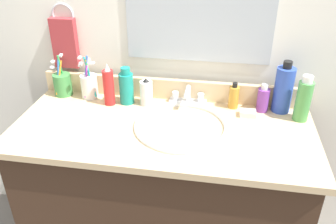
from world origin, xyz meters
The scene contains 18 objects.
vanity_cabinet centered at (0.00, 0.00, 0.37)m, with size 1.12×0.48×0.73m, color #382316.
countertop centered at (0.00, 0.00, 0.75)m, with size 1.16×0.52×0.03m, color #D1B284.
backsplash centered at (0.00, 0.25, 0.80)m, with size 1.16×0.02×0.09m, color #D1B284.
back_wall centered at (0.00, 0.31, 0.65)m, with size 2.26×0.04×1.30m, color white.
towel_ring centered at (-0.48, 0.29, 1.10)m, with size 0.10×0.10×0.01m, color silver.
hand_towel centered at (-0.48, 0.27, 0.98)m, with size 0.11×0.04×0.22m, color #A53338.
sink_basin centered at (0.07, 0.02, 0.73)m, with size 0.37×0.37×0.11m.
faucet centered at (0.07, 0.21, 0.79)m, with size 0.16×0.10×0.08m.
bottle_shampoo_blue centered at (0.46, 0.21, 0.86)m, with size 0.07×0.07×0.22m.
bottle_lotion_white centered at (-0.10, 0.18, 0.81)m, with size 0.05×0.05×0.12m.
bottle_mouthwash_teal centered at (-0.19, 0.18, 0.83)m, with size 0.06×0.06×0.16m.
bottle_cream_purple centered at (0.38, 0.20, 0.81)m, with size 0.05×0.05×0.12m.
bottle_oil_amber centered at (0.27, 0.21, 0.81)m, with size 0.04×0.04×0.11m.
bottle_toner_green centered at (0.53, 0.15, 0.85)m, with size 0.06×0.06×0.19m.
bottle_spray_red centered at (-0.26, 0.15, 0.84)m, with size 0.05×0.05×0.19m.
cup_green centered at (-0.49, 0.21, 0.81)m, with size 0.08×0.09×0.19m.
cup_white_ceramic centered at (-0.36, 0.20, 0.82)m, with size 0.08×0.08×0.19m.
soap_bar centered at (0.33, 0.14, 0.77)m, with size 0.06×0.04×0.02m, color white.
Camera 1 is at (0.21, -1.14, 1.48)m, focal length 38.03 mm.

